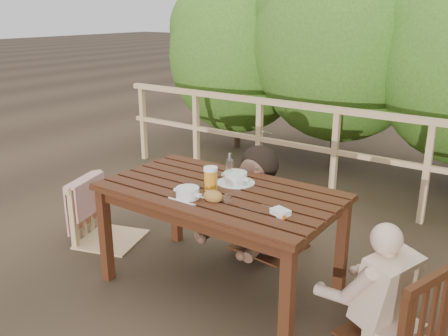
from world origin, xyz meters
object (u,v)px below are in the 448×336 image
Objects in this scene: table at (220,240)px; soup_near at (188,194)px; chair_far at (271,191)px; soup_far at (236,178)px; butter_tub at (280,213)px; diner_right at (405,252)px; bread_roll at (213,196)px; tumbler at (228,200)px; woman at (273,168)px; beer_glass at (211,180)px; bottle at (230,168)px; chair_right at (398,264)px; chair_left at (107,185)px.

soup_near is (-0.07, -0.26, 0.42)m from table.
soup_far is (0.03, -0.57, 0.28)m from chair_far.
soup_far is 0.62m from butter_tub.
diner_right is 8.74× the size of bread_roll.
chair_far is at bearing 102.64° from tumbler.
woman is at bearing 96.08° from bread_roll.
bread_roll is at bearing -171.17° from tumbler.
beer_glass is at bearing -100.85° from soup_far.
soup_near is at bearing 93.08° from woman.
bread_roll is 0.38m from bottle.
soup_near is 1.88× the size of bread_roll.
beer_glass is (-0.03, -0.07, 0.47)m from table.
table is 1.57× the size of chair_right.
woman is at bearing 96.26° from chair_far.
tumbler is at bearing 17.47° from soup_near.
soup_near is at bearing -101.84° from soup_far.
woman is 0.96m from tumbler.
tumbler is (-1.03, -0.31, 0.18)m from diner_right.
bread_roll is (0.09, -0.19, 0.41)m from table.
diner_right is at bearing 9.09° from beer_glass.
table is 1.56× the size of chair_left.
chair_right is 0.73× the size of woman.
woman is at bearing -77.24° from chair_left.
tumbler is at bearing -42.77° from table.
chair_right reaches higher than soup_far.
beer_glass is 0.25m from tumbler.
bread_roll is (1.30, -0.24, 0.27)m from chair_left.
butter_tub is (0.36, 0.03, -0.01)m from tumbler.
soup_far is at bearing 105.98° from diner_right.
butter_tub is at bearing 10.09° from soup_near.
bottle is at bearing 90.65° from beer_glass.
table is 14.32× the size of butter_tub.
chair_left is 1.24m from bottle.
diner_right is (1.24, -0.60, 0.08)m from chair_far.
tumbler is at bearing -71.10° from chair_far.
table is 1.21m from chair_right.
table is at bearing 113.85° from diner_right.
soup_near is 1.15× the size of bottle.
chair_left is 9.17× the size of butter_tub.
chair_far is at bearing -98.93° from chair_right.
chair_far is at bearing 81.63° from diner_right.
soup_far is at bearing 116.64° from tumbler.
beer_glass is at bearing 153.24° from tumbler.
soup_far is at bearing 100.79° from bread_roll.
diner_right reaches higher than chair_right.
chair_left is 5.69× the size of beer_glass.
bottle is at bearing -171.73° from soup_far.
beer_glass is at bearing -113.41° from chair_left.
chair_left reaches higher than chair_right.
soup_near is at bearing -95.70° from bottle.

